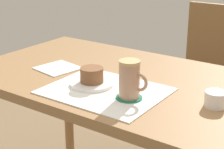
% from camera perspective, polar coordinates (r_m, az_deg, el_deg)
% --- Properties ---
extents(dining_table, '(1.17, 0.70, 0.73)m').
position_cam_1_polar(dining_table, '(1.48, 0.85, -3.36)').
color(dining_table, '#997047').
rests_on(dining_table, ground_plane).
extents(wooden_chair, '(0.42, 0.42, 0.91)m').
position_cam_1_polar(wooden_chair, '(2.06, 14.77, -1.49)').
color(wooden_chair, brown).
rests_on(wooden_chair, ground_plane).
extents(placemat, '(0.40, 0.32, 0.00)m').
position_cam_1_polar(placemat, '(1.30, -1.01, -2.49)').
color(placemat, white).
rests_on(placemat, dining_table).
extents(pastry_plate, '(0.16, 0.16, 0.01)m').
position_cam_1_polar(pastry_plate, '(1.34, -3.07, -1.38)').
color(pastry_plate, white).
rests_on(pastry_plate, placemat).
extents(pastry, '(0.08, 0.08, 0.05)m').
position_cam_1_polar(pastry, '(1.33, -3.10, -0.06)').
color(pastry, brown).
rests_on(pastry, pastry_plate).
extents(coffee_coaster, '(0.09, 0.09, 0.00)m').
position_cam_1_polar(coffee_coaster, '(1.23, 2.61, -3.53)').
color(coffee_coaster, '#196B4C').
rests_on(coffee_coaster, placemat).
extents(coffee_mug, '(0.10, 0.07, 0.12)m').
position_cam_1_polar(coffee_mug, '(1.21, 2.76, -0.72)').
color(coffee_mug, tan).
rests_on(coffee_mug, coffee_coaster).
extents(paper_napkin, '(0.17, 0.17, 0.00)m').
position_cam_1_polar(paper_napkin, '(1.54, -8.26, 0.97)').
color(paper_napkin, white).
rests_on(paper_napkin, dining_table).
extents(sugar_bowl, '(0.07, 0.07, 0.05)m').
position_cam_1_polar(sugar_bowl, '(1.22, 15.51, -3.64)').
color(sugar_bowl, white).
rests_on(sugar_bowl, dining_table).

